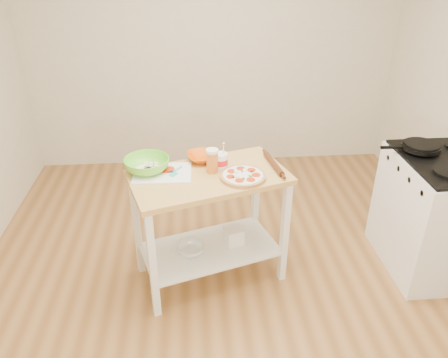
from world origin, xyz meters
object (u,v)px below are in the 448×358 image
rolling_pin (273,164)px  shelf_glass_bowl (191,249)px  shelf_bin (234,236)px  green_bowl (147,165)px  pizza (243,176)px  gas_stove (439,214)px  prep_island (209,206)px  orange_bowl (203,157)px  beer_pint (212,161)px  cutting_board (162,172)px  yogurt_tub (221,161)px  knife (149,168)px  spatula (176,172)px  skillet (420,147)px

rolling_pin → shelf_glass_bowl: rolling_pin is taller
shelf_bin → green_bowl: bearing=177.1°
rolling_pin → pizza: bearing=-146.7°
gas_stove → shelf_bin: bearing=177.8°
prep_island → orange_bowl: bearing=98.0°
shelf_bin → orange_bowl: bearing=141.9°
pizza → shelf_bin: pizza is taller
beer_pint → rolling_pin: beer_pint is taller
cutting_board → yogurt_tub: 0.42m
cutting_board → shelf_bin: size_ratio=3.16×
green_bowl → rolling_pin: (0.90, 0.01, -0.03)m
shelf_bin → gas_stove: bearing=-1.7°
cutting_board → rolling_pin: (0.80, 0.05, 0.01)m
knife → shelf_bin: 0.85m
cutting_board → shelf_bin: (0.51, 0.01, -0.58)m
rolling_pin → shelf_bin: rolling_pin is taller
orange_bowl → rolling_pin: size_ratio=0.66×
knife → beer_pint: size_ratio=1.20×
orange_bowl → spatula: bearing=-135.9°
gas_stove → cutting_board: (-2.11, 0.04, 0.43)m
pizza → knife: size_ratio=1.52×
gas_stove → beer_pint: (-1.75, 0.03, 0.51)m
cutting_board → gas_stove: bearing=0.8°
orange_bowl → beer_pint: beer_pint is taller
beer_pint → skillet: bearing=4.9°
gas_stove → shelf_bin: 1.60m
rolling_pin → cutting_board: bearing=-176.5°
cutting_board → rolling_pin: 0.80m
skillet → spatula: size_ratio=3.03×
gas_stove → rolling_pin: (-1.31, 0.08, 0.45)m
skillet → rolling_pin: skillet is taller
shelf_glass_bowl → gas_stove: bearing=1.7°
prep_island → spatula: (-0.23, 0.03, 0.27)m
gas_stove → shelf_glass_bowl: size_ratio=5.40×
spatula → shelf_bin: 0.72m
spatula → rolling_pin: 0.71m
prep_island → spatula: bearing=171.6°
spatula → beer_pint: size_ratio=0.85×
green_bowl → shelf_bin: (0.62, -0.03, -0.63)m
beer_pint → knife: bearing=172.4°
spatula → prep_island: bearing=-60.2°
beer_pint → rolling_pin: bearing=6.4°
cutting_board → shelf_glass_bowl: (0.18, -0.09, -0.62)m
skillet → beer_pint: size_ratio=2.59×
skillet → cutting_board: bearing=-174.2°
cutting_board → rolling_pin: size_ratio=1.18×
shelf_glass_bowl → beer_pint: bearing=27.9°
cutting_board → yogurt_tub: (0.42, 0.04, 0.05)m
skillet → shelf_bin: 1.56m
knife → shelf_bin: bearing=-46.1°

